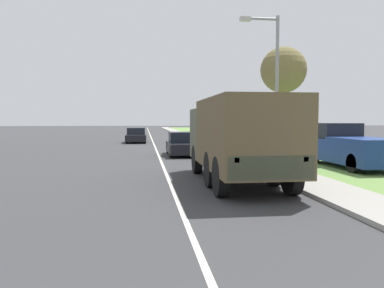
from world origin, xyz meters
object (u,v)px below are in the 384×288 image
object	(u,v)px
car_nearest_ahead	(183,145)
car_second_ahead	(136,136)
pickup_truck	(347,146)
lamp_post	(272,76)
military_truck	(238,136)

from	to	relation	value
car_nearest_ahead	car_second_ahead	bearing A→B (deg)	102.94
car_nearest_ahead	pickup_truck	bearing A→B (deg)	-43.30
pickup_truck	lamp_post	size ratio (longest dim) A/B	0.82
lamp_post	car_second_ahead	bearing A→B (deg)	107.33
car_nearest_ahead	pickup_truck	xyz separation A→B (m)	(6.73, -6.34, 0.29)
car_nearest_ahead	car_second_ahead	size ratio (longest dim) A/B	0.90
car_second_ahead	pickup_truck	bearing A→B (deg)	-63.29
car_second_ahead	lamp_post	distance (m)	20.69
pickup_truck	lamp_post	distance (m)	4.71
military_truck	lamp_post	bearing A→B (deg)	55.45
military_truck	car_second_ahead	distance (m)	23.17
military_truck	pickup_truck	bearing A→B (deg)	31.11
car_nearest_ahead	lamp_post	world-z (taller)	lamp_post
military_truck	lamp_post	xyz separation A→B (m)	(2.30, 3.34, 2.36)
car_second_ahead	pickup_truck	distance (m)	21.57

